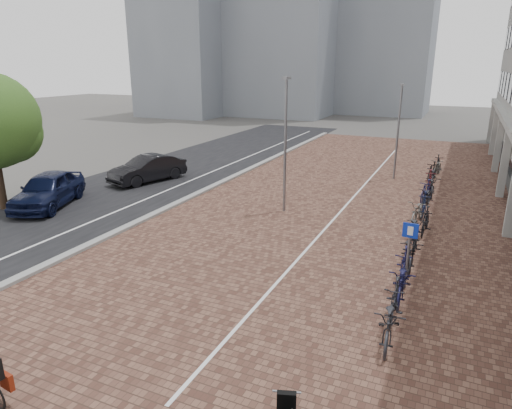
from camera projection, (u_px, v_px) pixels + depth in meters
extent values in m
plane|color=#474442|center=(164.00, 310.00, 12.27)|extent=(140.00, 140.00, 0.00)
cube|color=brown|center=(345.00, 202.00, 21.90)|extent=(14.50, 42.00, 0.04)
cube|color=black|center=(158.00, 179.00, 26.26)|extent=(8.00, 50.00, 0.03)
cube|color=gray|center=(217.00, 185.00, 24.70)|extent=(0.35, 42.00, 0.14)
cube|color=white|center=(187.00, 182.00, 25.46)|extent=(0.12, 44.00, 0.00)
cube|color=white|center=(349.00, 202.00, 21.81)|extent=(0.10, 30.00, 0.00)
cube|color=#9D9D98|center=(504.00, 164.00, 22.17)|extent=(0.35, 0.35, 3.40)
cube|color=#9D9D98|center=(498.00, 145.00, 27.39)|extent=(0.35, 0.35, 3.40)
cube|color=#9D9D98|center=(494.00, 132.00, 32.60)|extent=(0.35, 0.35, 3.40)
cube|color=#9D9D98|center=(491.00, 122.00, 37.81)|extent=(0.35, 0.35, 3.40)
cube|color=gray|center=(387.00, 9.00, 57.77)|extent=(12.00, 10.00, 26.00)
cube|color=gray|center=(186.00, 33.00, 56.10)|extent=(10.00, 10.00, 20.00)
imported|color=black|center=(48.00, 190.00, 20.99)|extent=(3.52, 5.09, 1.61)
imported|color=black|center=(148.00, 169.00, 25.45)|extent=(2.77, 4.70, 1.46)
cylinder|color=slate|center=(407.00, 259.00, 13.15)|extent=(0.07, 0.07, 1.90)
cube|color=#0D2AAF|center=(410.00, 230.00, 12.86)|extent=(0.43, 0.08, 0.43)
cylinder|color=slate|center=(285.00, 148.00, 19.59)|extent=(0.12, 0.12, 5.81)
cylinder|color=slate|center=(398.00, 133.00, 25.41)|extent=(0.12, 0.12, 5.29)
cylinder|color=#382619|center=(0.00, 181.00, 20.44)|extent=(0.34, 0.34, 2.67)
sphere|color=#34581E|center=(11.00, 133.00, 20.13)|extent=(2.67, 2.67, 2.67)
imported|color=#222328|center=(390.00, 323.00, 10.70)|extent=(0.84, 2.02, 1.04)
imported|color=black|center=(395.00, 300.00, 11.72)|extent=(0.52, 1.75, 1.05)
imported|color=#141437|center=(402.00, 282.00, 12.70)|extent=(0.76, 2.00, 1.04)
imported|color=#151437|center=(404.00, 266.00, 13.74)|extent=(0.49, 1.75, 1.05)
imported|color=black|center=(409.00, 252.00, 14.73)|extent=(1.01, 2.06, 1.04)
imported|color=black|center=(415.00, 240.00, 15.71)|extent=(0.60, 1.77, 1.05)
imported|color=black|center=(415.00, 229.00, 16.76)|extent=(1.01, 2.06, 1.04)
imported|color=black|center=(425.00, 221.00, 17.65)|extent=(0.60, 1.77, 1.05)
imported|color=#5E5A56|center=(418.00, 211.00, 18.80)|extent=(0.92, 2.04, 1.04)
imported|color=#131A36|center=(424.00, 204.00, 19.75)|extent=(0.54, 1.76, 1.05)
imported|color=black|center=(427.00, 198.00, 20.74)|extent=(0.84, 2.02, 1.04)
imported|color=#17173F|center=(426.00, 191.00, 21.79)|extent=(0.83, 1.81, 1.05)
imported|color=black|center=(432.00, 186.00, 22.72)|extent=(0.90, 2.04, 1.04)
imported|color=#4A1319|center=(430.00, 180.00, 23.79)|extent=(0.63, 1.78, 1.05)
imported|color=black|center=(433.00, 176.00, 24.76)|extent=(0.80, 2.01, 1.04)
imported|color=black|center=(432.00, 171.00, 25.81)|extent=(0.82, 1.81, 1.05)
imported|color=#4E4D47|center=(438.00, 168.00, 26.73)|extent=(0.92, 2.04, 1.04)
imported|color=black|center=(438.00, 164.00, 27.74)|extent=(0.68, 1.79, 1.05)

